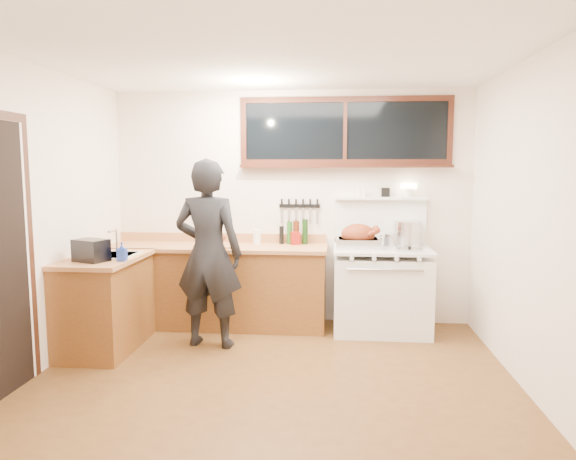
# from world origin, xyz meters

# --- Properties ---
(ground_plane) EXTENTS (4.00, 3.50, 0.02)m
(ground_plane) POSITION_xyz_m (0.00, 0.00, -0.01)
(ground_plane) COLOR #523215
(room_shell) EXTENTS (4.10, 3.60, 2.65)m
(room_shell) POSITION_xyz_m (0.00, 0.00, 1.65)
(room_shell) COLOR silver
(room_shell) RESTS_ON ground
(counter_back) EXTENTS (2.44, 0.64, 1.00)m
(counter_back) POSITION_xyz_m (-0.80, 1.45, 0.45)
(counter_back) COLOR brown
(counter_back) RESTS_ON ground
(counter_left) EXTENTS (0.64, 1.09, 0.90)m
(counter_left) POSITION_xyz_m (-1.70, 0.62, 0.45)
(counter_left) COLOR brown
(counter_left) RESTS_ON ground
(sink_unit) EXTENTS (0.50, 0.45, 0.37)m
(sink_unit) POSITION_xyz_m (-1.68, 0.70, 0.85)
(sink_unit) COLOR white
(sink_unit) RESTS_ON counter_left
(vintage_stove) EXTENTS (1.02, 0.74, 1.58)m
(vintage_stove) POSITION_xyz_m (1.00, 1.41, 0.47)
(vintage_stove) COLOR white
(vintage_stove) RESTS_ON ground
(back_window) EXTENTS (2.32, 0.13, 0.77)m
(back_window) POSITION_xyz_m (0.60, 1.72, 2.06)
(back_window) COLOR black
(back_window) RESTS_ON room_shell
(knife_strip) EXTENTS (0.46, 0.03, 0.28)m
(knife_strip) POSITION_xyz_m (0.10, 1.73, 1.31)
(knife_strip) COLOR black
(knife_strip) RESTS_ON room_shell
(man) EXTENTS (0.71, 0.51, 1.83)m
(man) POSITION_xyz_m (-0.72, 0.79, 0.92)
(man) COLOR black
(man) RESTS_ON ground
(soap_bottle) EXTENTS (0.08, 0.08, 0.17)m
(soap_bottle) POSITION_xyz_m (-1.43, 0.42, 0.99)
(soap_bottle) COLOR #213CA7
(soap_bottle) RESTS_ON counter_left
(toaster) EXTENTS (0.35, 0.30, 0.20)m
(toaster) POSITION_xyz_m (-1.70, 0.38, 1.00)
(toaster) COLOR black
(toaster) RESTS_ON counter_left
(cutting_board) EXTENTS (0.47, 0.40, 0.14)m
(cutting_board) POSITION_xyz_m (-0.79, 1.31, 0.95)
(cutting_board) COLOR #B67948
(cutting_board) RESTS_ON counter_back
(roast_turkey) EXTENTS (0.50, 0.36, 0.26)m
(roast_turkey) POSITION_xyz_m (0.75, 1.44, 1.00)
(roast_turkey) COLOR silver
(roast_turkey) RESTS_ON vintage_stove
(stockpot) EXTENTS (0.38, 0.38, 0.28)m
(stockpot) POSITION_xyz_m (1.28, 1.58, 1.04)
(stockpot) COLOR silver
(stockpot) RESTS_ON vintage_stove
(saucepan) EXTENTS (0.20, 0.31, 0.13)m
(saucepan) POSITION_xyz_m (1.12, 1.58, 0.97)
(saucepan) COLOR silver
(saucepan) RESTS_ON vintage_stove
(pot_lid) EXTENTS (0.35, 0.35, 0.04)m
(pot_lid) POSITION_xyz_m (1.27, 1.28, 0.91)
(pot_lid) COLOR silver
(pot_lid) RESTS_ON vintage_stove
(coffee_tin) EXTENTS (0.11, 0.10, 0.14)m
(coffee_tin) POSITION_xyz_m (0.06, 1.59, 0.97)
(coffee_tin) COLOR maroon
(coffee_tin) RESTS_ON counter_back
(pitcher) EXTENTS (0.11, 0.11, 0.17)m
(pitcher) POSITION_xyz_m (-0.36, 1.57, 0.98)
(pitcher) COLOR white
(pitcher) RESTS_ON counter_back
(bottle_cluster) EXTENTS (0.32, 0.07, 0.28)m
(bottle_cluster) POSITION_xyz_m (0.06, 1.63, 1.03)
(bottle_cluster) COLOR black
(bottle_cluster) RESTS_ON counter_back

